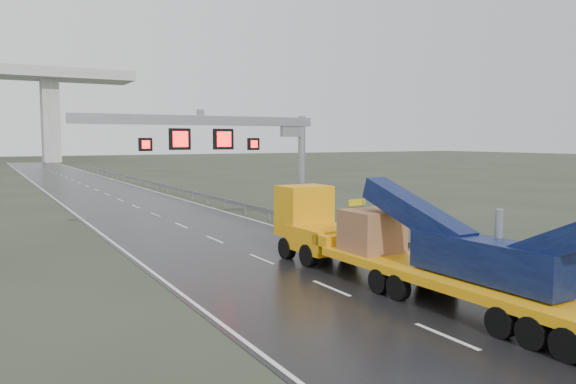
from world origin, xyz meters
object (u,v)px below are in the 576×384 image
striped_barrier (304,223)px  heavy_haul_truck (390,244)px  exit_sign_pair (357,210)px  sign_gantry (234,141)px

striped_barrier → heavy_haul_truck: bearing=-84.7°
heavy_haul_truck → exit_sign_pair: size_ratio=8.13×
heavy_haul_truck → exit_sign_pair: bearing=59.2°
sign_gantry → striped_barrier: (3.90, -1.78, -5.12)m
heavy_haul_truck → exit_sign_pair: heavy_haul_truck is taller
striped_barrier → sign_gantry: bearing=176.7°
sign_gantry → heavy_haul_truck: (0.24, -14.56, -4.00)m
sign_gantry → striped_barrier: size_ratio=15.23×
sign_gantry → striped_barrier: sign_gantry is taller
heavy_haul_truck → exit_sign_pair: (5.65, 9.96, -0.08)m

